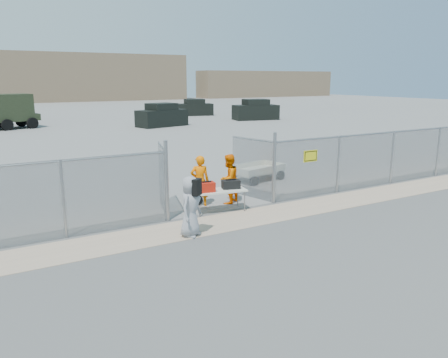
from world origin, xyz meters
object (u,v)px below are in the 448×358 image
folding_table (219,201)px  security_worker_left (200,181)px  utility_trailer (257,172)px  visitor (190,206)px  security_worker_right (229,179)px

folding_table → security_worker_left: (-0.26, 0.91, 0.51)m
folding_table → utility_trailer: folding_table is taller
security_worker_left → visitor: bearing=79.4°
security_worker_left → security_worker_right: 1.05m
folding_table → utility_trailer: (3.61, 3.20, -0.01)m
security_worker_left → security_worker_right: bearing=-168.5°
visitor → security_worker_left: bearing=20.7°
security_worker_left → visitor: security_worker_left is taller
folding_table → security_worker_left: size_ratio=0.98×
security_worker_right → security_worker_left: bearing=-35.3°
folding_table → security_worker_right: 1.18m
folding_table → visitor: 2.44m
folding_table → security_worker_left: security_worker_left is taller
utility_trailer → visitor: bearing=-150.5°
folding_table → visitor: (-1.80, -1.59, 0.48)m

